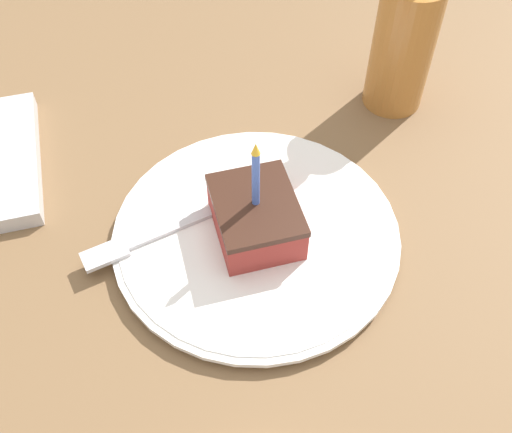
{
  "coord_description": "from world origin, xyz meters",
  "views": [
    {
      "loc": [
        0.09,
        0.36,
        0.5
      ],
      "look_at": [
        -0.01,
        -0.0,
        0.04
      ],
      "focal_mm": 42.0,
      "sensor_mm": 36.0,
      "label": 1
    }
  ],
  "objects_px": {
    "plate": "(256,234)",
    "bottle": "(404,41)",
    "cake_slice": "(256,216)",
    "fork": "(159,232)"
  },
  "relations": [
    {
      "from": "plate",
      "to": "bottle",
      "type": "height_order",
      "value": "bottle"
    },
    {
      "from": "cake_slice",
      "to": "fork",
      "type": "distance_m",
      "value": 0.1
    },
    {
      "from": "plate",
      "to": "fork",
      "type": "height_order",
      "value": "fork"
    },
    {
      "from": "fork",
      "to": "bottle",
      "type": "bearing_deg",
      "value": -155.38
    },
    {
      "from": "fork",
      "to": "cake_slice",
      "type": "bearing_deg",
      "value": 167.5
    },
    {
      "from": "cake_slice",
      "to": "fork",
      "type": "height_order",
      "value": "cake_slice"
    },
    {
      "from": "bottle",
      "to": "fork",
      "type": "bearing_deg",
      "value": 24.62
    },
    {
      "from": "plate",
      "to": "cake_slice",
      "type": "relative_size",
      "value": 2.38
    },
    {
      "from": "fork",
      "to": "bottle",
      "type": "height_order",
      "value": "bottle"
    },
    {
      "from": "cake_slice",
      "to": "bottle",
      "type": "relative_size",
      "value": 0.57
    }
  ]
}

